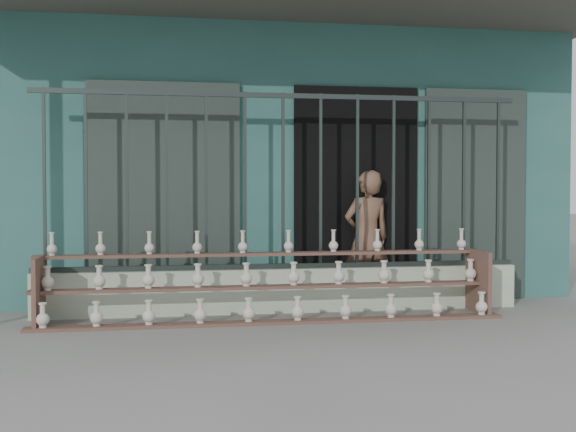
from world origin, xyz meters
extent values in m
plane|color=slate|center=(0.00, 0.00, 0.00)|extent=(60.00, 60.00, 0.00)
cube|color=#2C5D57|center=(0.00, 4.30, 1.60)|extent=(7.00, 5.00, 3.20)
cube|color=black|center=(0.90, 1.82, 1.20)|extent=(1.40, 0.12, 2.40)
cube|color=#222E29|center=(-1.20, 1.78, 1.20)|extent=(1.60, 0.08, 2.40)
cube|color=#222E29|center=(2.30, 1.78, 1.20)|extent=(1.20, 0.08, 2.40)
cube|color=#59544C|center=(0.00, 1.20, 3.15)|extent=(7.40, 2.00, 0.12)
cube|color=beige|center=(0.00, 1.30, 0.23)|extent=(5.00, 0.20, 0.45)
cube|color=#283330|center=(-2.35, 1.30, 1.35)|extent=(0.03, 0.03, 1.80)
cube|color=#283330|center=(-1.96, 1.30, 1.35)|extent=(0.03, 0.03, 1.80)
cube|color=#283330|center=(-1.57, 1.30, 1.35)|extent=(0.03, 0.03, 1.80)
cube|color=#283330|center=(-1.18, 1.30, 1.35)|extent=(0.03, 0.03, 1.80)
cube|color=#283330|center=(-0.78, 1.30, 1.35)|extent=(0.03, 0.03, 1.80)
cube|color=#283330|center=(-0.39, 1.30, 1.35)|extent=(0.03, 0.03, 1.80)
cube|color=#283330|center=(0.00, 1.30, 1.35)|extent=(0.03, 0.03, 1.80)
cube|color=#283330|center=(0.39, 1.30, 1.35)|extent=(0.03, 0.03, 1.80)
cube|color=#283330|center=(0.78, 1.30, 1.35)|extent=(0.03, 0.03, 1.80)
cube|color=#283330|center=(1.17, 1.30, 1.35)|extent=(0.03, 0.03, 1.80)
cube|color=#283330|center=(1.57, 1.30, 1.35)|extent=(0.03, 0.03, 1.80)
cube|color=#283330|center=(1.96, 1.30, 1.35)|extent=(0.03, 0.03, 1.80)
cube|color=#283330|center=(2.35, 1.30, 1.35)|extent=(0.03, 0.03, 1.80)
cube|color=#283330|center=(0.00, 1.30, 2.22)|extent=(5.00, 0.04, 0.05)
cube|color=#283330|center=(0.00, 1.30, 0.47)|extent=(5.00, 0.04, 0.05)
cube|color=brown|center=(-0.20, 0.65, 0.01)|extent=(4.50, 0.18, 0.03)
cube|color=brown|center=(-0.20, 0.90, 0.32)|extent=(4.50, 0.18, 0.03)
cube|color=brown|center=(-0.20, 1.15, 0.61)|extent=(4.50, 0.18, 0.03)
cube|color=brown|center=(-2.35, 0.90, 0.32)|extent=(0.04, 0.55, 0.64)
cube|color=brown|center=(1.95, 0.90, 0.32)|extent=(0.04, 0.55, 0.64)
imported|color=brown|center=(0.99, 1.64, 0.74)|extent=(0.60, 0.45, 1.47)
camera|label=1|loc=(-1.18, -6.00, 1.25)|focal=45.00mm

